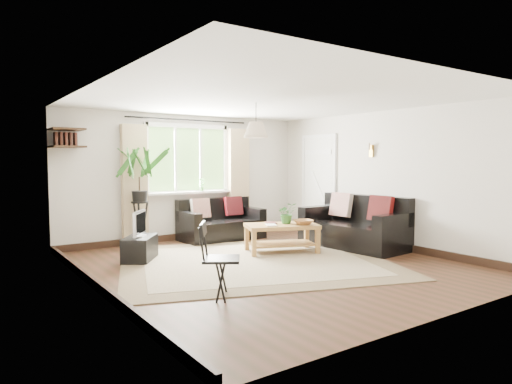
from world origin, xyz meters
TOP-DOWN VIEW (x-y plane):
  - floor at (0.00, 0.00)m, footprint 5.50×5.50m
  - ceiling at (0.00, 0.00)m, footprint 5.50×5.50m
  - wall_back at (0.00, 2.75)m, footprint 5.00×0.02m
  - wall_front at (0.00, -2.75)m, footprint 5.00×0.02m
  - wall_left at (-2.50, 0.00)m, footprint 0.02×5.50m
  - wall_right at (2.50, 0.00)m, footprint 0.02×5.50m
  - rug at (-0.09, 0.29)m, footprint 4.79×4.45m
  - window at (0.00, 2.71)m, footprint 2.50×0.16m
  - door at (2.47, 1.70)m, footprint 0.06×0.96m
  - corner_shelf at (-2.25, 2.50)m, footprint 0.50×0.50m
  - pendant_lamp at (0.00, 0.40)m, footprint 0.36×0.36m
  - wall_sconce at (2.43, 0.30)m, footprint 0.12×0.12m
  - sofa_back at (0.50, 2.29)m, footprint 1.59×0.80m
  - sofa_right at (1.98, 0.26)m, footprint 1.91×1.06m
  - coffee_table at (0.67, 0.62)m, footprint 1.32×1.02m
  - table_plant at (0.79, 0.63)m, footprint 0.39×0.37m
  - bowl at (0.94, 0.39)m, footprint 0.39×0.39m
  - book_a at (0.35, 0.63)m, footprint 0.25×0.28m
  - book_b at (0.50, 0.82)m, footprint 0.24×0.27m
  - tv_stand at (-1.48, 1.37)m, footprint 0.73×0.79m
  - tv at (-1.48, 1.37)m, footprint 0.46×0.54m
  - palm_stand at (-1.11, 2.35)m, footprint 0.78×0.78m
  - folding_chair at (-1.41, -0.97)m, footprint 0.61×0.61m
  - sill_plant at (0.25, 2.63)m, footprint 0.14×0.10m

SIDE VIEW (x-z plane):
  - floor at x=0.00m, z-range 0.00..0.00m
  - rug at x=-0.09m, z-range 0.00..0.02m
  - tv_stand at x=-1.48m, z-range 0.00..0.37m
  - coffee_table at x=0.67m, z-range 0.00..0.48m
  - sofa_back at x=0.50m, z-range 0.00..0.75m
  - folding_chair at x=-1.41m, z-range 0.00..0.85m
  - sofa_right at x=1.98m, z-range 0.00..0.87m
  - book_a at x=0.35m, z-range 0.48..0.49m
  - book_b at x=0.50m, z-range 0.48..0.50m
  - bowl at x=0.94m, z-range 0.48..0.55m
  - tv at x=-1.48m, z-range 0.37..0.78m
  - table_plant at x=0.79m, z-range 0.48..0.83m
  - palm_stand at x=-1.11m, z-range 0.00..1.77m
  - door at x=2.47m, z-range -0.03..2.03m
  - sill_plant at x=0.25m, z-range 0.93..1.20m
  - wall_back at x=0.00m, z-range 0.00..2.40m
  - wall_front at x=0.00m, z-range 0.00..2.40m
  - wall_left at x=-2.50m, z-range 0.00..2.40m
  - wall_right at x=2.50m, z-range 0.00..2.40m
  - window at x=0.00m, z-range 0.47..2.63m
  - wall_sconce at x=2.43m, z-range 1.60..1.88m
  - corner_shelf at x=-2.25m, z-range 1.72..2.06m
  - pendant_lamp at x=0.00m, z-range 1.78..2.32m
  - ceiling at x=0.00m, z-range 2.40..2.40m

